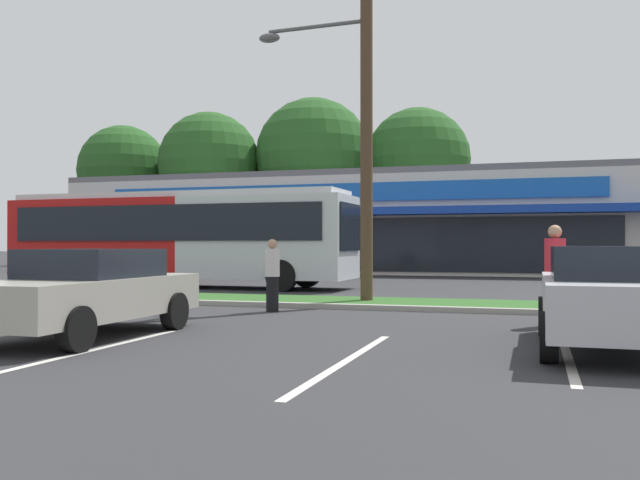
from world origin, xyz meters
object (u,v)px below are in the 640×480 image
utility_pole (361,94)px  pedestrian_by_pole (272,275)px  car_2 (86,291)px  car_3 (614,297)px  car_1 (119,259)px  pedestrian_mid (555,275)px  city_bus (178,236)px

utility_pole → pedestrian_by_pole: (-1.43, -2.26, -4.36)m
car_2 → car_3: car_3 is taller
utility_pole → car_2: bearing=-111.5°
utility_pole → pedestrian_by_pole: bearing=-122.3°
car_1 → pedestrian_by_pole: bearing=133.5°
utility_pole → pedestrian_mid: bearing=-35.9°
car_1 → pedestrian_mid: size_ratio=2.25×
car_3 → utility_pole: bearing=39.8°
car_1 → car_2: car_1 is taller
car_3 → pedestrian_by_pole: (-6.53, 3.86, 0.04)m
utility_pole → city_bus: utility_pole is taller
city_bus → car_1: size_ratio=3.04×
car_1 → pedestrian_by_pole: pedestrian_by_pole is taller
car_1 → pedestrian_mid: pedestrian_mid is taller
car_1 → pedestrian_by_pole: 18.44m
car_3 → pedestrian_mid: pedestrian_mid is taller
pedestrian_by_pole → pedestrian_mid: size_ratio=0.87×
city_bus → pedestrian_by_pole: (6.34, -7.31, -0.97)m
car_3 → car_2: bearing=96.5°
car_1 → pedestrian_mid: (18.52, -14.31, 0.13)m
car_2 → pedestrian_by_pole: 4.94m
pedestrian_by_pole → pedestrian_mid: 5.91m
car_3 → pedestrian_by_pole: 7.58m
car_1 → car_3: car_1 is taller
car_2 → pedestrian_by_pole: size_ratio=2.72×
utility_pole → car_3: 9.10m
city_bus → pedestrian_by_pole: bearing=-47.9°
city_bus → pedestrian_mid: 14.72m
car_1 → car_2: size_ratio=0.95×
car_1 → city_bus: bearing=136.3°
car_3 → city_bus: bearing=49.0°
city_bus → car_2: (5.00, -12.07, -1.04)m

